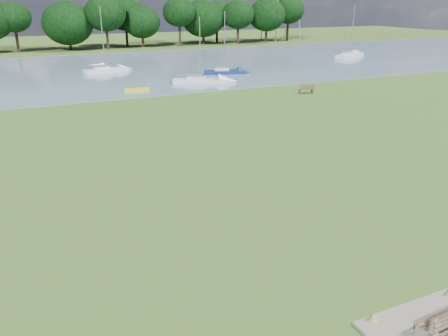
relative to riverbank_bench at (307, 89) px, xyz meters
name	(u,v)px	position (x,y,z in m)	size (l,w,h in m)	color
ground	(236,174)	(-16.17, -16.85, -0.49)	(220.00, 220.00, 0.00)	#5C732E
river	(104,70)	(-16.17, 25.15, -0.49)	(220.00, 40.00, 0.10)	slate
far_bank	(77,49)	(-16.17, 55.15, -0.49)	(220.00, 20.00, 0.40)	#4C6626
riverbank_bench	(307,89)	(0.00, 0.00, 0.00)	(1.64, 0.70, 0.98)	brown
kayak	(137,90)	(-15.56, 8.58, -0.31)	(2.61, 0.61, 0.26)	yellow
tree_line	(20,18)	(-25.58, 51.15, 5.47)	(123.89, 8.26, 10.00)	black
sailboat_1	(200,79)	(-7.73, 10.31, -0.06)	(6.62, 4.08, 7.27)	silver
sailboat_3	(105,69)	(-16.42, 22.54, 0.04)	(5.96, 2.76, 8.25)	silver
sailboat_4	(224,71)	(-2.54, 14.99, 0.00)	(5.38, 2.79, 7.69)	navy
sailboat_5	(350,54)	(23.67, 22.15, 0.05)	(6.89, 4.45, 8.23)	silver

